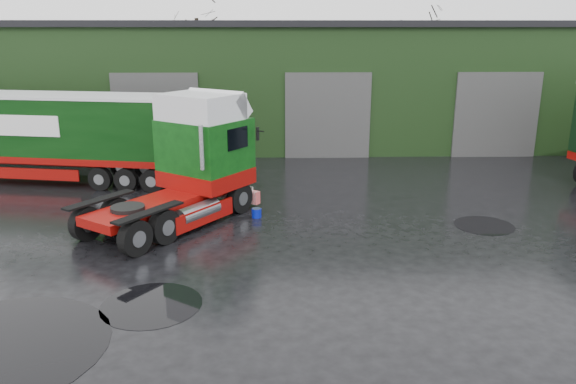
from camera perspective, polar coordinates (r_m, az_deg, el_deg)
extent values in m
plane|color=black|center=(13.63, 1.04, -9.63)|extent=(100.00, 100.00, 0.00)
cube|color=black|center=(32.48, 3.05, 11.07)|extent=(32.00, 12.00, 6.00)
cube|color=black|center=(32.35, 3.14, 16.64)|extent=(32.40, 12.40, 0.30)
cylinder|color=#07139B|center=(18.39, -3.22, -2.14)|extent=(0.37, 0.37, 0.30)
cylinder|color=black|center=(13.18, -13.69, -11.07)|extent=(2.27, 2.27, 0.01)
cylinder|color=black|center=(18.69, 19.29, -3.22)|extent=(1.86, 1.86, 0.01)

